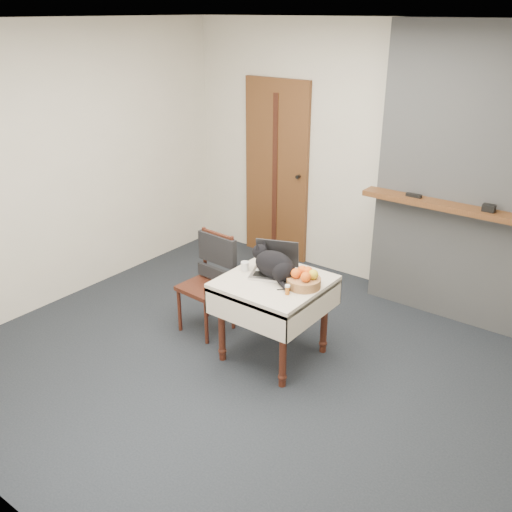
{
  "coord_description": "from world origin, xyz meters",
  "views": [
    {
      "loc": [
        2.36,
        -3.1,
        2.66
      ],
      "look_at": [
        -0.11,
        0.15,
        0.89
      ],
      "focal_mm": 40.0,
      "sensor_mm": 36.0,
      "label": 1
    }
  ],
  "objects_px": {
    "side_table": "(274,293)",
    "pill_bottle": "(287,290)",
    "laptop": "(275,266)",
    "fruit_basket": "(304,280)",
    "cat": "(275,265)",
    "chair": "(212,269)",
    "door": "(276,171)",
    "cream_jar": "(245,266)"
  },
  "relations": [
    {
      "from": "fruit_basket",
      "to": "chair",
      "type": "height_order",
      "value": "chair"
    },
    {
      "from": "fruit_basket",
      "to": "cat",
      "type": "bearing_deg",
      "value": -178.5
    },
    {
      "from": "door",
      "to": "laptop",
      "type": "distance_m",
      "value": 2.04
    },
    {
      "from": "laptop",
      "to": "pill_bottle",
      "type": "distance_m",
      "value": 0.39
    },
    {
      "from": "laptop",
      "to": "cream_jar",
      "type": "height_order",
      "value": "laptop"
    },
    {
      "from": "cream_jar",
      "to": "chair",
      "type": "relative_size",
      "value": 0.08
    },
    {
      "from": "cat",
      "to": "chair",
      "type": "bearing_deg",
      "value": -171.35
    },
    {
      "from": "cat",
      "to": "chair",
      "type": "xyz_separation_m",
      "value": [
        -0.7,
        0.04,
        -0.24
      ]
    },
    {
      "from": "door",
      "to": "cream_jar",
      "type": "distance_m",
      "value": 2.02
    },
    {
      "from": "cat",
      "to": "fruit_basket",
      "type": "bearing_deg",
      "value": 13.48
    },
    {
      "from": "side_table",
      "to": "pill_bottle",
      "type": "distance_m",
      "value": 0.3
    },
    {
      "from": "laptop",
      "to": "cream_jar",
      "type": "relative_size",
      "value": 5.86
    },
    {
      "from": "chair",
      "to": "side_table",
      "type": "bearing_deg",
      "value": -2.58
    },
    {
      "from": "cat",
      "to": "fruit_basket",
      "type": "relative_size",
      "value": 1.88
    },
    {
      "from": "side_table",
      "to": "chair",
      "type": "distance_m",
      "value": 0.72
    },
    {
      "from": "cream_jar",
      "to": "door",
      "type": "bearing_deg",
      "value": 118.03
    },
    {
      "from": "side_table",
      "to": "pill_bottle",
      "type": "xyz_separation_m",
      "value": [
        0.22,
        -0.14,
        0.15
      ]
    },
    {
      "from": "side_table",
      "to": "pill_bottle",
      "type": "height_order",
      "value": "pill_bottle"
    },
    {
      "from": "pill_bottle",
      "to": "chair",
      "type": "height_order",
      "value": "chair"
    },
    {
      "from": "side_table",
      "to": "cat",
      "type": "bearing_deg",
      "value": 116.07
    },
    {
      "from": "door",
      "to": "cream_jar",
      "type": "height_order",
      "value": "door"
    },
    {
      "from": "laptop",
      "to": "fruit_basket",
      "type": "bearing_deg",
      "value": -33.29
    },
    {
      "from": "laptop",
      "to": "pill_bottle",
      "type": "height_order",
      "value": "laptop"
    },
    {
      "from": "pill_bottle",
      "to": "fruit_basket",
      "type": "bearing_deg",
      "value": 81.09
    },
    {
      "from": "side_table",
      "to": "fruit_basket",
      "type": "height_order",
      "value": "fruit_basket"
    },
    {
      "from": "pill_bottle",
      "to": "chair",
      "type": "distance_m",
      "value": 0.98
    },
    {
      "from": "door",
      "to": "chair",
      "type": "distance_m",
      "value": 1.82
    },
    {
      "from": "pill_bottle",
      "to": "fruit_basket",
      "type": "height_order",
      "value": "fruit_basket"
    },
    {
      "from": "door",
      "to": "cat",
      "type": "height_order",
      "value": "door"
    },
    {
      "from": "door",
      "to": "chair",
      "type": "relative_size",
      "value": 2.25
    },
    {
      "from": "door",
      "to": "pill_bottle",
      "type": "height_order",
      "value": "door"
    },
    {
      "from": "side_table",
      "to": "chair",
      "type": "bearing_deg",
      "value": 174.01
    },
    {
      "from": "chair",
      "to": "laptop",
      "type": "bearing_deg",
      "value": 6.19
    },
    {
      "from": "laptop",
      "to": "cream_jar",
      "type": "xyz_separation_m",
      "value": [
        -0.22,
        -0.11,
        -0.03
      ]
    },
    {
      "from": "pill_bottle",
      "to": "cream_jar",
      "type": "bearing_deg",
      "value": 164.42
    },
    {
      "from": "cream_jar",
      "to": "pill_bottle",
      "type": "distance_m",
      "value": 0.54
    },
    {
      "from": "laptop",
      "to": "fruit_basket",
      "type": "height_order",
      "value": "laptop"
    },
    {
      "from": "laptop",
      "to": "cat",
      "type": "relative_size",
      "value": 0.88
    },
    {
      "from": "door",
      "to": "fruit_basket",
      "type": "distance_m",
      "value": 2.29
    },
    {
      "from": "pill_bottle",
      "to": "cat",
      "type": "bearing_deg",
      "value": 143.43
    },
    {
      "from": "side_table",
      "to": "cat",
      "type": "relative_size",
      "value": 1.57
    },
    {
      "from": "cat",
      "to": "side_table",
      "type": "bearing_deg",
      "value": -51.95
    }
  ]
}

